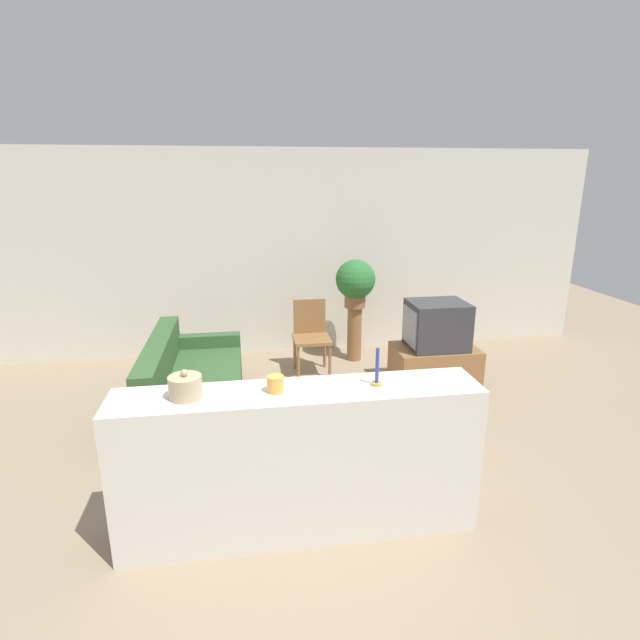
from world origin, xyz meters
TOP-DOWN VIEW (x-y plane):
  - ground_plane at (0.00, 0.00)m, footprint 14.00×14.00m
  - wall_back at (0.00, 3.43)m, footprint 9.00×0.06m
  - couch at (-0.87, 1.54)m, footprint 0.89×1.84m
  - tv_stand at (1.79, 1.82)m, footprint 0.93×0.59m
  - television at (1.78, 1.82)m, footprint 0.64×0.53m
  - wooden_chair at (0.47, 2.53)m, footprint 0.44×0.44m
  - plant_stand at (1.09, 2.85)m, footprint 0.19×0.19m
  - potted_plant at (1.09, 2.85)m, footprint 0.50×0.50m
  - foreground_counter at (0.00, -0.30)m, footprint 2.39×0.44m
  - decorative_bowl at (-0.70, -0.30)m, footprint 0.21×0.21m
  - candle_jar at (-0.15, -0.30)m, footprint 0.11×0.11m
  - candlestick at (0.51, -0.30)m, footprint 0.07×0.07m

SIDE VIEW (x-z plane):
  - ground_plane at x=0.00m, z-range 0.00..0.00m
  - tv_stand at x=1.79m, z-range 0.00..0.49m
  - couch at x=-0.87m, z-range -0.12..0.68m
  - plant_stand at x=1.09m, z-range 0.00..0.72m
  - wooden_chair at x=0.47m, z-range 0.05..0.95m
  - foreground_counter at x=0.00m, z-range 0.00..1.03m
  - television at x=1.78m, z-range 0.49..1.01m
  - potted_plant at x=1.09m, z-range 0.75..1.37m
  - candle_jar at x=-0.15m, z-range 1.03..1.14m
  - decorative_bowl at x=-0.70m, z-range 1.01..1.20m
  - candlestick at x=0.51m, z-range 0.99..1.25m
  - wall_back at x=0.00m, z-range 0.00..2.70m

